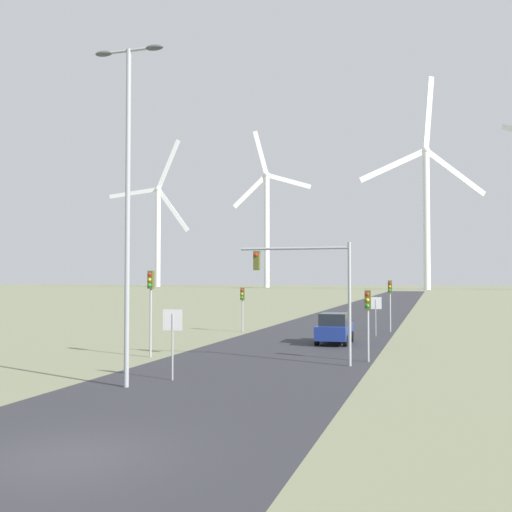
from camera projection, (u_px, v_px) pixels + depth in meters
The scene contains 14 objects.
ground_plane at pixel (67, 457), 13.11m from camera, with size 600.00×600.00×0.00m, color #757A5B.
road_surface at pixel (353, 318), 59.06m from camera, with size 10.00×240.00×0.01m.
streetlamp at pixel (128, 180), 21.79m from camera, with size 2.77×0.32×12.38m.
stop_sign_near at pixel (173, 331), 23.03m from camera, with size 0.81×0.07×2.72m.
stop_sign_far at pixel (376, 309), 40.27m from camera, with size 0.81×0.07×2.64m.
traffic_light_post_near_left at pixel (151, 294), 29.70m from camera, with size 0.28×0.33×4.29m.
traffic_light_post_near_right at pixel (368, 309), 28.08m from camera, with size 0.28×0.34×3.35m.
traffic_light_post_mid_left at pixel (242, 299), 43.54m from camera, with size 0.28×0.34×3.21m.
traffic_light_post_mid_right at pixel (390, 294), 43.39m from camera, with size 0.28×0.33×3.74m.
traffic_light_mast_overhead at pixel (308, 276), 27.31m from camera, with size 5.17×0.34×5.54m.
car_approaching at pixel (334, 328), 35.70m from camera, with size 1.88×4.14×1.83m.
wind_turbine_far_left at pixel (158, 224), 262.07m from camera, with size 37.73×3.02×64.46m.
wind_turbine_left at pixel (267, 218), 240.32m from camera, with size 30.28×10.11×63.28m.
wind_turbine_center at pixel (426, 201), 195.02m from camera, with size 39.70×18.23×70.18m.
Camera 1 is at (7.77, -11.52, 3.94)m, focal length 42.00 mm.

